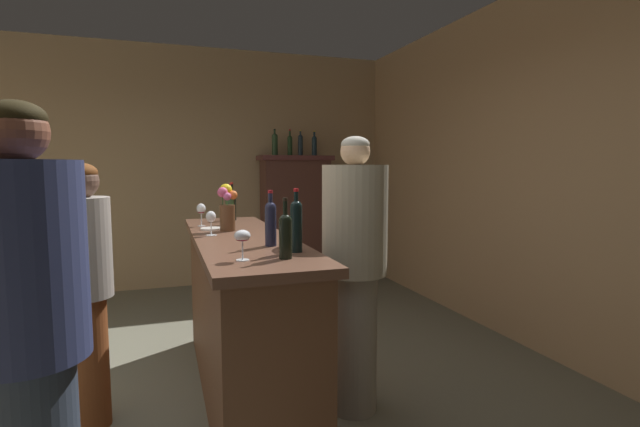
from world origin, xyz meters
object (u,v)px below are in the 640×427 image
at_px(display_bottle_left, 275,143).
at_px(display_bottle_midright, 314,145).
at_px(wine_glass_front, 242,237).
at_px(wine_bottle_riesling, 271,221).
at_px(flower_arrangement, 227,207).
at_px(wine_bottle_malbec, 230,207).
at_px(wine_glass_mid, 201,210).
at_px(wine_bottle_chardonnay, 296,223).
at_px(wine_glass_rear, 211,218).
at_px(display_cabinet, 295,217).
at_px(patron_tall, 29,336).
at_px(bartender, 354,265).
at_px(display_bottle_midleft, 290,144).
at_px(patron_by_cabinet, 20,241).
at_px(cheese_plate, 212,229).
at_px(wine_bottle_rose, 285,234).
at_px(display_bottle_center, 300,144).
at_px(wine_bottle_pinot, 232,203).
at_px(patron_in_grey, 85,281).
at_px(bar_counter, 243,315).

height_order(display_bottle_left, display_bottle_midright, display_bottle_left).
bearing_deg(wine_glass_front, wine_bottle_riesling, 58.65).
xyz_separation_m(wine_bottle_riesling, flower_arrangement, (-0.15, 0.71, 0.02)).
relative_size(wine_bottle_malbec, wine_glass_mid, 1.82).
distance_m(wine_bottle_chardonnay, wine_glass_rear, 0.83).
bearing_deg(wine_bottle_malbec, display_cabinet, 62.37).
distance_m(wine_glass_front, patron_tall, 0.94).
height_order(display_bottle_left, bartender, display_bottle_left).
height_order(display_bottle_left, patron_tall, display_bottle_left).
distance_m(wine_glass_front, display_bottle_midleft, 3.82).
bearing_deg(patron_by_cabinet, cheese_plate, 24.57).
xyz_separation_m(display_cabinet, bartender, (-0.53, -3.21, 0.06)).
bearing_deg(wine_bottle_chardonnay, display_bottle_midright, 70.48).
relative_size(wine_bottle_chardonnay, patron_by_cabinet, 0.20).
bearing_deg(wine_bottle_rose, wine_bottle_riesling, 88.14).
bearing_deg(display_bottle_center, flower_arrangement, -116.77).
bearing_deg(wine_glass_front, patron_by_cabinet, 126.98).
bearing_deg(flower_arrangement, wine_bottle_pinot, 79.01).
bearing_deg(wine_bottle_riesling, flower_arrangement, 101.87).
bearing_deg(wine_glass_front, wine_bottle_rose, -5.83).
bearing_deg(patron_in_grey, bar_counter, 13.83).
height_order(display_bottle_left, display_bottle_midleft, display_bottle_left).
bearing_deg(display_bottle_midright, display_bottle_midleft, -180.00).
bearing_deg(wine_glass_mid, wine_glass_front, -86.60).
bearing_deg(patron_in_grey, flower_arrangement, 30.96).
relative_size(wine_glass_mid, display_bottle_midright, 0.53).
xyz_separation_m(wine_bottle_malbec, display_bottle_midleft, (1.06, 2.16, 0.59)).
bearing_deg(wine_bottle_chardonnay, wine_bottle_pinot, 93.96).
bearing_deg(patron_in_grey, display_cabinet, 61.78).
relative_size(bar_counter, wine_glass_rear, 13.90).
bearing_deg(cheese_plate, display_bottle_midright, 57.21).
height_order(display_bottle_midleft, patron_tall, display_bottle_midleft).
bearing_deg(wine_bottle_malbec, wine_bottle_pinot, 78.30).
relative_size(wine_bottle_rose, cheese_plate, 1.89).
distance_m(wine_bottle_malbec, patron_by_cabinet, 1.60).
distance_m(display_bottle_midleft, bartender, 3.36).
distance_m(flower_arrangement, display_bottle_left, 2.74).
bearing_deg(patron_in_grey, cheese_plate, 39.54).
relative_size(cheese_plate, display_bottle_left, 0.48).
distance_m(wine_bottle_chardonnay, flower_arrangement, 0.96).
bearing_deg(patron_in_grey, wine_glass_rear, 21.33).
distance_m(display_bottle_left, bartender, 3.34).
xyz_separation_m(wine_glass_front, display_bottle_midleft, (1.20, 3.58, 0.61)).
bearing_deg(wine_bottle_chardonnay, wine_bottle_rose, -122.86).
relative_size(wine_bottle_riesling, patron_tall, 0.18).
height_order(bar_counter, wine_glass_mid, wine_glass_mid).
xyz_separation_m(wine_glass_mid, bartender, (0.82, -1.01, -0.27)).
bearing_deg(cheese_plate, display_bottle_center, 60.47).
xyz_separation_m(wine_glass_mid, display_bottle_midleft, (1.28, 2.20, 0.60)).
bearing_deg(display_bottle_midright, wine_bottle_chardonnay, -109.52).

